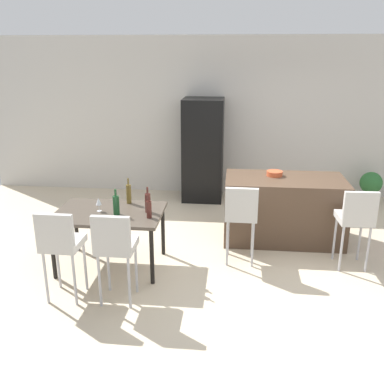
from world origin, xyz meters
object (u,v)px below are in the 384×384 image
bar_chair_left (241,212)px  dining_chair_near (60,241)px  kitchen_island (283,209)px  fruit_bowl (275,173)px  bar_chair_middle (356,216)px  wine_bottle_right (149,209)px  wine_bottle_end (129,194)px  wine_bottle_inner (116,205)px  potted_plant (371,185)px  refrigerator (203,150)px  dining_table (109,217)px  wine_glass_left (99,202)px  wine_bottle_middle (148,202)px  dining_chair_far (115,244)px

bar_chair_left → dining_chair_near: 2.19m
kitchen_island → dining_chair_near: size_ratio=1.60×
dining_chair_near → fruit_bowl: size_ratio=4.63×
bar_chair_middle → wine_bottle_right: bar_chair_middle is taller
kitchen_island → wine_bottle_end: wine_bottle_end is taller
bar_chair_left → fruit_bowl: (0.48, 0.93, 0.26)m
wine_bottle_inner → potted_plant: 4.79m
kitchen_island → wine_bottle_end: 2.24m
bar_chair_middle → refrigerator: refrigerator is taller
bar_chair_left → wine_bottle_right: bar_chair_left is taller
bar_chair_left → dining_table: 1.64m
bar_chair_middle → dining_chair_near: size_ratio=1.00×
wine_bottle_right → bar_chair_middle: bearing=9.1°
fruit_bowl → wine_glass_left: bearing=-152.0°
wine_bottle_end → dining_chair_near: bearing=-112.4°
kitchen_island → wine_glass_left: 2.63m
kitchen_island → wine_bottle_end: size_ratio=5.01×
dining_chair_near → wine_bottle_right: bearing=38.4°
refrigerator → fruit_bowl: bearing=-53.8°
wine_bottle_middle → wine_bottle_right: (0.05, -0.18, -0.01)m
kitchen_island → refrigerator: 2.17m
bar_chair_left → wine_bottle_middle: bearing=-169.2°
wine_bottle_right → kitchen_island: bearing=35.5°
dining_table → wine_bottle_middle: 0.52m
wine_bottle_right → dining_chair_far: bearing=-109.8°
dining_chair_far → wine_bottle_end: 1.15m
fruit_bowl → wine_bottle_inner: bearing=-147.5°
wine_bottle_middle → kitchen_island: bearing=30.5°
wine_bottle_inner → wine_bottle_middle: bearing=17.1°
wine_glass_left → refrigerator: bearing=68.7°
bar_chair_middle → wine_glass_left: (-3.14, -0.25, 0.17)m
dining_table → wine_bottle_end: (0.17, 0.33, 0.20)m
kitchen_island → potted_plant: bearing=44.3°
wine_bottle_end → wine_bottle_middle: 0.43m
bar_chair_left → wine_bottle_end: size_ratio=3.14×
kitchen_island → refrigerator: (-1.30, 1.68, 0.46)m
bar_chair_left → dining_chair_near: (-1.92, -1.06, 0.00)m
wine_bottle_middle → wine_bottle_inner: 0.38m
dining_chair_near → wine_glass_left: 0.84m
bar_chair_left → wine_glass_left: size_ratio=6.03×
dining_chair_far → wine_bottle_middle: size_ratio=3.27×
bar_chair_middle → potted_plant: bar_chair_middle is taller
bar_chair_left → dining_chair_far: bearing=-141.4°
kitchen_island → wine_bottle_right: 2.14m
dining_table → potted_plant: dining_table is taller
bar_chair_middle → wine_bottle_inner: size_ratio=3.30×
wine_bottle_middle → fruit_bowl: (1.61, 1.15, 0.09)m
potted_plant → wine_bottle_inner: bearing=-143.7°
bar_chair_left → dining_chair_near: size_ratio=1.00×
bar_chair_left → dining_chair_far: (-1.33, -1.06, 0.00)m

